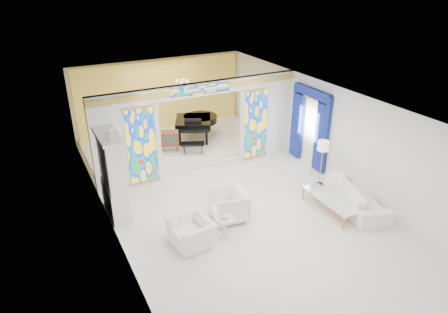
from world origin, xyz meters
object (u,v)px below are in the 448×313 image
china_cabinet (113,176)px  coffee_table (330,200)px  tv_console (170,138)px  armchair_left (192,232)px  sofa (357,196)px  grand_piano (196,121)px  armchair_right (229,205)px

china_cabinet → coffee_table: 5.95m
coffee_table → tv_console: size_ratio=2.55×
armchair_left → coffee_table: bearing=77.2°
armchair_left → sofa: (4.86, -0.60, 0.01)m
grand_piano → tv_console: grand_piano is taller
armchair_left → coffee_table: (3.98, -0.44, 0.04)m
sofa → tv_console: (-3.50, 5.74, 0.30)m
sofa → coffee_table: bearing=98.6°
coffee_table → grand_piano: bearing=101.5°
coffee_table → grand_piano: size_ratio=0.72×
tv_console → sofa: bearing=-38.6°
armchair_left → coffee_table: armchair_left is taller
armchair_right → tv_console: (0.05, 4.61, 0.22)m
grand_piano → armchair_left: bearing=-90.6°
coffee_table → armchair_left: bearing=173.7°
grand_piano → tv_console: size_ratio=3.55×
armchair_left → armchair_right: armchair_right is taller
china_cabinet → armchair_left: 2.68m
sofa → tv_console: tv_console is taller
armchair_left → tv_console: bearing=158.7°
armchair_left → coffee_table: size_ratio=0.56×
armchair_right → tv_console: tv_console is taller
armchair_right → armchair_left: bearing=-59.4°
china_cabinet → armchair_left: china_cabinet is taller
armchair_left → armchair_right: (1.32, 0.53, 0.09)m
armchair_left → grand_piano: (2.70, 5.80, 0.52)m
sofa → tv_console: bearing=50.0°
china_cabinet → armchair_left: size_ratio=2.61×
armchair_right → coffee_table: bearing=78.5°
armchair_left → tv_console: 5.33m
armchair_left → sofa: bearing=76.5°
china_cabinet → sofa: bearing=-24.3°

